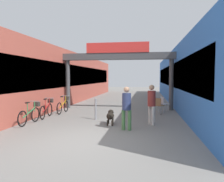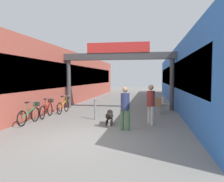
# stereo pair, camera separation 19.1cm
# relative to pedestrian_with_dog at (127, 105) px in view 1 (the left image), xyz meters

# --- Properties ---
(ground_plane) EXTENTS (80.00, 80.00, 0.00)m
(ground_plane) POSITION_rel_pedestrian_with_dog_xyz_m (-1.09, -1.57, -0.96)
(ground_plane) COLOR gray
(storefront_left) EXTENTS (3.00, 26.00, 3.95)m
(storefront_left) POSITION_rel_pedestrian_with_dog_xyz_m (-6.19, 9.43, 1.02)
(storefront_left) COLOR #B25142
(storefront_left) RESTS_ON ground_plane
(storefront_right) EXTENTS (3.00, 26.00, 3.95)m
(storefront_right) POSITION_rel_pedestrian_with_dog_xyz_m (4.00, 9.43, 1.02)
(storefront_right) COLOR blue
(storefront_right) RESTS_ON ground_plane
(arcade_sign_gateway) EXTENTS (7.40, 0.47, 4.22)m
(arcade_sign_gateway) POSITION_rel_pedestrian_with_dog_xyz_m (-1.09, 5.55, 2.06)
(arcade_sign_gateway) COLOR #4C4C4F
(arcade_sign_gateway) RESTS_ON ground_plane
(pedestrian_with_dog) EXTENTS (0.39, 0.38, 1.68)m
(pedestrian_with_dog) POSITION_rel_pedestrian_with_dog_xyz_m (0.00, 0.00, 0.00)
(pedestrian_with_dog) COLOR #4C7F47
(pedestrian_with_dog) RESTS_ON ground_plane
(pedestrian_companion) EXTENTS (0.47, 0.47, 1.72)m
(pedestrian_companion) POSITION_rel_pedestrian_with_dog_xyz_m (0.97, 1.18, 0.02)
(pedestrian_companion) COLOR silver
(pedestrian_companion) RESTS_ON ground_plane
(dog_on_leash) EXTENTS (0.39, 0.85, 0.61)m
(dog_on_leash) POSITION_rel_pedestrian_with_dog_xyz_m (-0.78, 0.89, -0.58)
(dog_on_leash) COLOR black
(dog_on_leash) RESTS_ON ground_plane
(bicycle_green_nearest) EXTENTS (0.46, 1.69, 0.98)m
(bicycle_green_nearest) POSITION_rel_pedestrian_with_dog_xyz_m (-4.27, 0.50, -0.52)
(bicycle_green_nearest) COLOR black
(bicycle_green_nearest) RESTS_ON ground_plane
(bicycle_red_second) EXTENTS (0.46, 1.69, 0.98)m
(bicycle_red_second) POSITION_rel_pedestrian_with_dog_xyz_m (-4.25, 2.05, -0.52)
(bicycle_red_second) COLOR black
(bicycle_red_second) RESTS_ON ground_plane
(bicycle_orange_third) EXTENTS (0.46, 1.69, 0.98)m
(bicycle_orange_third) POSITION_rel_pedestrian_with_dog_xyz_m (-3.95, 3.54, -0.52)
(bicycle_orange_third) COLOR black
(bicycle_orange_third) RESTS_ON ground_plane
(bollard_post_metal) EXTENTS (0.10, 0.10, 1.04)m
(bollard_post_metal) POSITION_rel_pedestrian_with_dog_xyz_m (-1.66, 1.86, -0.43)
(bollard_post_metal) COLOR gray
(bollard_post_metal) RESTS_ON ground_plane
(cafe_chair_wood_nearer) EXTENTS (0.56, 0.56, 0.89)m
(cafe_chair_wood_nearer) POSITION_rel_pedestrian_with_dog_xyz_m (1.43, 3.99, -0.42)
(cafe_chair_wood_nearer) COLOR gray
(cafe_chair_wood_nearer) RESTS_ON ground_plane
(cafe_chair_aluminium_farther) EXTENTS (0.52, 0.52, 0.89)m
(cafe_chair_aluminium_farther) POSITION_rel_pedestrian_with_dog_xyz_m (1.76, 4.84, -0.42)
(cafe_chair_aluminium_farther) COLOR gray
(cafe_chair_aluminium_farther) RESTS_ON ground_plane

